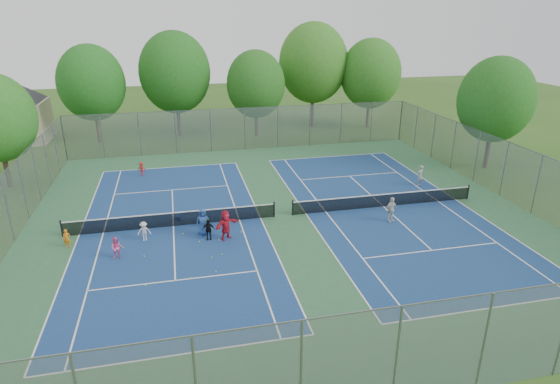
# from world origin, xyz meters

# --- Properties ---
(ground) EXTENTS (120.00, 120.00, 0.00)m
(ground) POSITION_xyz_m (0.00, 0.00, 0.00)
(ground) COLOR #2F561A
(ground) RESTS_ON ground
(court_pad) EXTENTS (32.00, 32.00, 0.01)m
(court_pad) POSITION_xyz_m (0.00, 0.00, 0.01)
(court_pad) COLOR #2D603A
(court_pad) RESTS_ON ground
(court_left) EXTENTS (10.97, 23.77, 0.01)m
(court_left) POSITION_xyz_m (-7.00, 0.00, 0.02)
(court_left) COLOR navy
(court_left) RESTS_ON court_pad
(court_right) EXTENTS (10.97, 23.77, 0.01)m
(court_right) POSITION_xyz_m (7.00, 0.00, 0.02)
(court_right) COLOR navy
(court_right) RESTS_ON court_pad
(net_left) EXTENTS (12.87, 0.10, 0.91)m
(net_left) POSITION_xyz_m (-7.00, 0.00, 0.46)
(net_left) COLOR black
(net_left) RESTS_ON ground
(net_right) EXTENTS (12.87, 0.10, 0.91)m
(net_right) POSITION_xyz_m (7.00, 0.00, 0.46)
(net_right) COLOR black
(net_right) RESTS_ON ground
(fence_north) EXTENTS (32.00, 0.10, 4.00)m
(fence_north) POSITION_xyz_m (0.00, 16.00, 2.00)
(fence_north) COLOR gray
(fence_north) RESTS_ON ground
(fence_south) EXTENTS (32.00, 0.10, 4.00)m
(fence_south) POSITION_xyz_m (0.00, -16.00, 2.00)
(fence_south) COLOR gray
(fence_south) RESTS_ON ground
(fence_west) EXTENTS (0.10, 32.00, 4.00)m
(fence_west) POSITION_xyz_m (-16.00, 0.00, 2.00)
(fence_west) COLOR gray
(fence_west) RESTS_ON ground
(fence_east) EXTENTS (0.10, 32.00, 4.00)m
(fence_east) POSITION_xyz_m (16.00, 0.00, 2.00)
(fence_east) COLOR gray
(fence_east) RESTS_ON ground
(house) EXTENTS (11.03, 11.03, 7.30)m
(house) POSITION_xyz_m (-22.00, 24.00, 4.21)
(house) COLOR #B7A88C
(house) RESTS_ON ground
(tree_nw) EXTENTS (6.40, 6.40, 9.58)m
(tree_nw) POSITION_xyz_m (-14.00, 22.00, 5.89)
(tree_nw) COLOR #443326
(tree_nw) RESTS_ON ground
(tree_nl) EXTENTS (7.20, 7.20, 10.69)m
(tree_nl) POSITION_xyz_m (-6.00, 23.00, 6.54)
(tree_nl) COLOR #443326
(tree_nl) RESTS_ON ground
(tree_nc) EXTENTS (6.00, 6.00, 8.85)m
(tree_nc) POSITION_xyz_m (2.00, 21.00, 5.39)
(tree_nc) COLOR #443326
(tree_nc) RESTS_ON ground
(tree_nr) EXTENTS (7.60, 7.60, 11.42)m
(tree_nr) POSITION_xyz_m (9.00, 24.00, 7.04)
(tree_nr) COLOR #443326
(tree_nr) RESTS_ON ground
(tree_ne) EXTENTS (6.60, 6.60, 9.77)m
(tree_ne) POSITION_xyz_m (15.00, 22.00, 5.97)
(tree_ne) COLOR #443326
(tree_ne) RESTS_ON ground
(tree_side_e) EXTENTS (6.00, 6.00, 9.20)m
(tree_side_e) POSITION_xyz_m (19.00, 6.00, 5.74)
(tree_side_e) COLOR #443326
(tree_side_e) RESTS_ON ground
(ball_crate) EXTENTS (0.46, 0.46, 0.30)m
(ball_crate) POSITION_xyz_m (-6.68, 0.84, 0.15)
(ball_crate) COLOR #1743AD
(ball_crate) RESTS_ON ground
(ball_hopper) EXTENTS (0.36, 0.36, 0.55)m
(ball_hopper) POSITION_xyz_m (-5.03, -0.54, 0.27)
(ball_hopper) COLOR #238130
(ball_hopper) RESTS_ON ground
(student_a) EXTENTS (0.43, 0.31, 1.10)m
(student_a) POSITION_xyz_m (-12.82, -1.47, 0.55)
(student_a) COLOR orange
(student_a) RESTS_ON ground
(student_b) EXTENTS (0.63, 0.50, 1.27)m
(student_b) POSITION_xyz_m (-9.96, -3.44, 0.64)
(student_b) COLOR #E25798
(student_b) RESTS_ON ground
(student_c) EXTENTS (0.77, 0.45, 1.19)m
(student_c) POSITION_xyz_m (-8.63, -1.58, 0.59)
(student_c) COLOR beige
(student_c) RESTS_ON ground
(student_d) EXTENTS (0.75, 0.34, 1.26)m
(student_d) POSITION_xyz_m (-5.00, -2.26, 0.63)
(student_d) COLOR black
(student_d) RESTS_ON ground
(student_e) EXTENTS (0.81, 0.54, 1.65)m
(student_e) POSITION_xyz_m (-5.25, -1.53, 0.82)
(student_e) COLOR #2A4D9A
(student_e) RESTS_ON ground
(student_f) EXTENTS (1.69, 1.34, 1.79)m
(student_f) POSITION_xyz_m (-3.99, -2.43, 0.90)
(student_f) COLOR red
(student_f) RESTS_ON ground
(child_far_baseline) EXTENTS (0.79, 0.59, 1.09)m
(child_far_baseline) POSITION_xyz_m (-9.32, 10.40, 0.55)
(child_far_baseline) COLOR #B01B19
(child_far_baseline) RESTS_ON ground
(instructor) EXTENTS (0.70, 0.61, 1.61)m
(instructor) POSITION_xyz_m (11.38, 3.23, 0.81)
(instructor) COLOR #9A9A9D
(instructor) RESTS_ON ground
(teen_court_b) EXTENTS (1.05, 0.72, 1.65)m
(teen_court_b) POSITION_xyz_m (6.40, -2.32, 0.82)
(teen_court_b) COLOR beige
(teen_court_b) RESTS_ON ground
(tennis_ball_0) EXTENTS (0.07, 0.07, 0.07)m
(tennis_ball_0) POSITION_xyz_m (-4.89, -1.02, 0.03)
(tennis_ball_0) COLOR #CADB33
(tennis_ball_0) RESTS_ON ground
(tennis_ball_1) EXTENTS (0.07, 0.07, 0.07)m
(tennis_ball_1) POSITION_xyz_m (-8.41, -6.57, 0.03)
(tennis_ball_1) COLOR #C2DC33
(tennis_ball_1) RESTS_ON ground
(tennis_ball_2) EXTENTS (0.07, 0.07, 0.07)m
(tennis_ball_2) POSITION_xyz_m (-4.96, -6.08, 0.03)
(tennis_ball_2) COLOR #B9CF30
(tennis_ball_2) RESTS_ON ground
(tennis_ball_3) EXTENTS (0.07, 0.07, 0.07)m
(tennis_ball_3) POSITION_xyz_m (-5.05, -4.53, 0.03)
(tennis_ball_3) COLOR #B3C42D
(tennis_ball_3) RESTS_ON ground
(tennis_ball_4) EXTENTS (0.07, 0.07, 0.07)m
(tennis_ball_4) POSITION_xyz_m (-6.45, -1.28, 0.03)
(tennis_ball_4) COLOR #D1EA36
(tennis_ball_4) RESTS_ON ground
(tennis_ball_5) EXTENTS (0.07, 0.07, 0.07)m
(tennis_ball_5) POSITION_xyz_m (-4.45, -2.51, 0.03)
(tennis_ball_5) COLOR #D5F438
(tennis_ball_5) RESTS_ON ground
(tennis_ball_6) EXTENTS (0.07, 0.07, 0.07)m
(tennis_ball_6) POSITION_xyz_m (-5.57, -2.52, 0.03)
(tennis_ball_6) COLOR yellow
(tennis_ball_6) RESTS_ON ground
(tennis_ball_7) EXTENTS (0.07, 0.07, 0.07)m
(tennis_ball_7) POSITION_xyz_m (-6.24, -6.39, 0.03)
(tennis_ball_7) COLOR #C4D531
(tennis_ball_7) RESTS_ON ground
(tennis_ball_8) EXTENTS (0.07, 0.07, 0.07)m
(tennis_ball_8) POSITION_xyz_m (-3.04, -1.80, 0.03)
(tennis_ball_8) COLOR #BAC92E
(tennis_ball_8) RESTS_ON ground
(tennis_ball_9) EXTENTS (0.07, 0.07, 0.07)m
(tennis_ball_9) POSITION_xyz_m (-8.60, -3.60, 0.03)
(tennis_ball_9) COLOR #D9F338
(tennis_ball_9) RESTS_ON ground
(tennis_ball_10) EXTENTS (0.07, 0.07, 0.07)m
(tennis_ball_10) POSITION_xyz_m (-4.45, -4.33, 0.03)
(tennis_ball_10) COLOR #C7DE33
(tennis_ball_10) RESTS_ON ground
(tennis_ball_11) EXTENTS (0.07, 0.07, 0.07)m
(tennis_ball_11) POSITION_xyz_m (-9.78, -2.34, 0.03)
(tennis_ball_11) COLOR #B0D531
(tennis_ball_11) RESTS_ON ground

